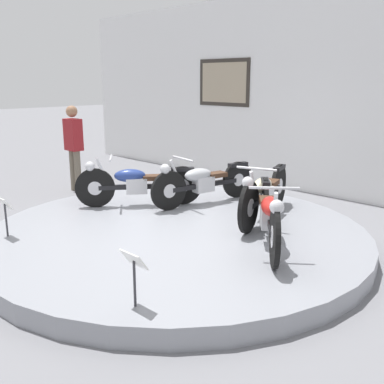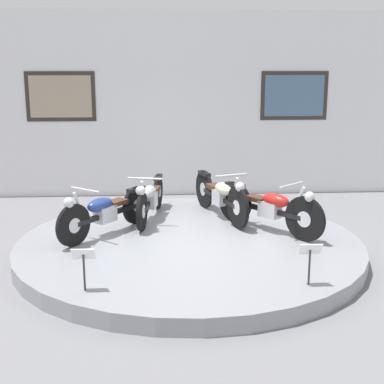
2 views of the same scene
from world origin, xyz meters
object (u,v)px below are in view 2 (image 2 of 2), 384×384
(motorcycle_blue, at_px, (105,211))
(info_placard_front_centre, at_px, (310,255))
(motorcycle_cream, at_px, (221,195))
(motorcycle_red, at_px, (270,206))
(motorcycle_silver, at_px, (150,197))
(info_placard_front_left, at_px, (84,260))

(motorcycle_blue, relative_size, info_placard_front_centre, 3.07)
(motorcycle_cream, bearing_deg, motorcycle_red, -50.93)
(motorcycle_blue, bearing_deg, info_placard_front_centre, -38.96)
(motorcycle_cream, bearing_deg, info_placard_front_centre, -76.30)
(info_placard_front_centre, bearing_deg, motorcycle_blue, 141.04)
(motorcycle_silver, distance_m, motorcycle_cream, 1.17)
(info_placard_front_left, bearing_deg, motorcycle_red, 39.02)
(motorcycle_silver, height_order, info_placard_front_centre, motorcycle_silver)
(info_placard_front_left, bearing_deg, motorcycle_blue, 88.87)
(motorcycle_cream, relative_size, info_placard_front_left, 3.78)
(motorcycle_silver, height_order, info_placard_front_left, motorcycle_silver)
(motorcycle_blue, bearing_deg, motorcycle_cream, 23.85)
(motorcycle_red, bearing_deg, motorcycle_blue, -179.92)
(motorcycle_silver, height_order, motorcycle_cream, motorcycle_cream)
(motorcycle_blue, height_order, motorcycle_cream, motorcycle_cream)
(motorcycle_blue, xyz_separation_m, motorcycle_red, (2.48, 0.00, 0.02))
(motorcycle_blue, distance_m, info_placard_front_centre, 3.24)
(motorcycle_silver, distance_m, info_placard_front_left, 2.93)
(info_placard_front_centre, bearing_deg, motorcycle_cream, 103.70)
(info_placard_front_centre, bearing_deg, motorcycle_silver, 123.26)
(motorcycle_red, bearing_deg, info_placard_front_centre, -88.84)
(motorcycle_cream, xyz_separation_m, motorcycle_red, (0.65, -0.80, -0.00))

